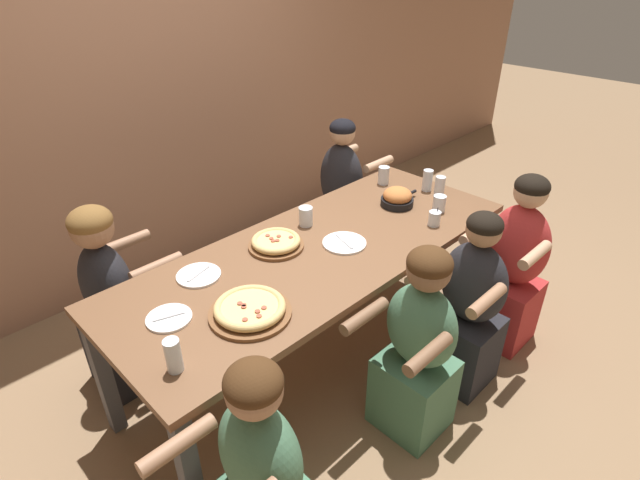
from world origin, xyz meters
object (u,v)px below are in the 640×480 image
(drinking_glass_a, at_px, (306,217))
(cocktail_glass_blue, at_px, (434,219))
(drinking_glass_b, at_px, (439,205))
(diner_far_left, at_px, (113,306))
(empty_plate_b, at_px, (344,243))
(diner_far_right, at_px, (341,201))
(drinking_glass_f, at_px, (440,187))
(drinking_glass_e, at_px, (427,181))
(drinking_glass_c, at_px, (174,357))
(diner_near_right, at_px, (512,270))
(pizza_board_main, at_px, (276,243))
(skillet_bowl, at_px, (397,198))
(empty_plate_c, at_px, (169,318))
(empty_plate_a, at_px, (199,275))
(drinking_glass_d, at_px, (384,176))
(pizza_board_second, at_px, (250,309))
(diner_near_midright, at_px, (468,310))
(diner_near_center, at_px, (417,352))

(drinking_glass_a, bearing_deg, cocktail_glass_blue, -45.14)
(drinking_glass_b, relative_size, diner_far_left, 0.09)
(empty_plate_b, distance_m, cocktail_glass_blue, 0.57)
(diner_far_right, bearing_deg, drinking_glass_a, -60.84)
(drinking_glass_b, relative_size, drinking_glass_f, 0.82)
(drinking_glass_e, distance_m, diner_far_right, 0.73)
(drinking_glass_c, height_order, diner_far_left, diner_far_left)
(drinking_glass_e, xyz_separation_m, diner_near_right, (-0.06, -0.69, -0.34))
(pizza_board_main, xyz_separation_m, drinking_glass_a, (0.28, 0.07, 0.02))
(skillet_bowl, relative_size, diner_far_right, 0.25)
(skillet_bowl, bearing_deg, empty_plate_c, 179.25)
(skillet_bowl, bearing_deg, empty_plate_b, -171.42)
(diner_far_right, distance_m, diner_far_left, 1.78)
(skillet_bowl, height_order, drinking_glass_b, skillet_bowl)
(pizza_board_main, bearing_deg, diner_near_right, -36.99)
(drinking_glass_a, xyz_separation_m, diner_far_right, (0.77, 0.43, -0.31))
(skillet_bowl, distance_m, empty_plate_a, 1.32)
(drinking_glass_d, height_order, diner_far_right, diner_far_right)
(pizza_board_second, distance_m, drinking_glass_a, 0.84)
(pizza_board_second, xyz_separation_m, diner_near_right, (1.56, -0.49, -0.31))
(drinking_glass_a, xyz_separation_m, drinking_glass_c, (-1.13, -0.48, 0.01))
(skillet_bowl, relative_size, drinking_glass_b, 2.90)
(pizza_board_second, bearing_deg, drinking_glass_b, -0.98)
(pizza_board_second, xyz_separation_m, drinking_glass_b, (1.42, -0.02, 0.01))
(skillet_bowl, xyz_separation_m, diner_near_midright, (-0.24, -0.69, -0.35))
(empty_plate_b, height_order, empty_plate_c, same)
(drinking_glass_e, distance_m, diner_near_center, 1.28)
(empty_plate_a, relative_size, diner_far_left, 0.19)
(pizza_board_main, distance_m, drinking_glass_a, 0.29)
(drinking_glass_b, distance_m, diner_far_right, 0.93)
(cocktail_glass_blue, bearing_deg, diner_near_center, -149.47)
(empty_plate_c, height_order, drinking_glass_d, drinking_glass_d)
(empty_plate_a, height_order, cocktail_glass_blue, cocktail_glass_blue)
(empty_plate_c, distance_m, cocktail_glass_blue, 1.55)
(diner_far_right, bearing_deg, diner_near_center, -33.99)
(diner_near_center, xyz_separation_m, diner_near_right, (0.96, 0.00, 0.01))
(drinking_glass_e, height_order, diner_near_midright, diner_near_midright)
(empty_plate_b, height_order, drinking_glass_a, drinking_glass_a)
(pizza_board_main, relative_size, diner_far_left, 0.27)
(empty_plate_c, relative_size, diner_near_right, 0.18)
(drinking_glass_e, height_order, diner_near_right, diner_near_right)
(cocktail_glass_blue, xyz_separation_m, drinking_glass_c, (-1.65, 0.05, 0.02))
(pizza_board_main, relative_size, diner_near_midright, 0.28)
(diner_near_center, bearing_deg, empty_plate_a, 33.50)
(diner_far_right, bearing_deg, pizza_board_second, -60.57)
(empty_plate_c, xyz_separation_m, diner_near_midright, (1.34, -0.71, -0.31))
(drinking_glass_e, height_order, diner_far_right, diner_far_right)
(drinking_glass_c, relative_size, drinking_glass_d, 1.20)
(cocktail_glass_blue, height_order, drinking_glass_c, drinking_glass_c)
(diner_far_right, bearing_deg, drinking_glass_b, -5.26)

